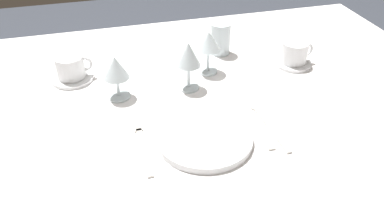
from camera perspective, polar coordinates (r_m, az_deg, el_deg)
name	(u,v)px	position (r m, az deg, el deg)	size (l,w,h in m)	color
dining_table	(173,120)	(1.21, -2.68, -1.68)	(1.80, 1.11, 0.74)	white
dinner_plate	(204,138)	(1.00, 1.79, -4.35)	(0.24, 0.24, 0.02)	white
fork_outer	(142,145)	(0.99, -7.13, -5.25)	(0.02, 0.21, 0.00)	beige
dinner_knife	(256,125)	(1.06, 9.12, -2.47)	(0.02, 0.22, 0.00)	beige
spoon_soup	(265,120)	(1.09, 10.39, -1.65)	(0.03, 0.23, 0.01)	beige
saucer_left	(73,78)	(1.30, -16.79, 4.16)	(0.13, 0.13, 0.01)	white
coffee_cup_left	(71,67)	(1.28, -17.02, 5.70)	(0.11, 0.09, 0.07)	white
saucer_right	(293,63)	(1.37, 14.25, 6.28)	(0.12, 0.12, 0.01)	white
coffee_cup_right	(295,52)	(1.35, 14.55, 7.78)	(0.11, 0.09, 0.07)	white
wine_glass_centre	(208,43)	(1.24, 2.38, 9.34)	(0.08, 0.08, 0.14)	silver
wine_glass_left	(116,70)	(1.13, -10.91, 5.45)	(0.08, 0.08, 0.13)	silver
wine_glass_right	(189,56)	(1.15, -0.50, 7.43)	(0.07, 0.07, 0.15)	silver
drink_tumbler	(220,40)	(1.39, 4.09, 9.69)	(0.07, 0.07, 0.11)	silver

